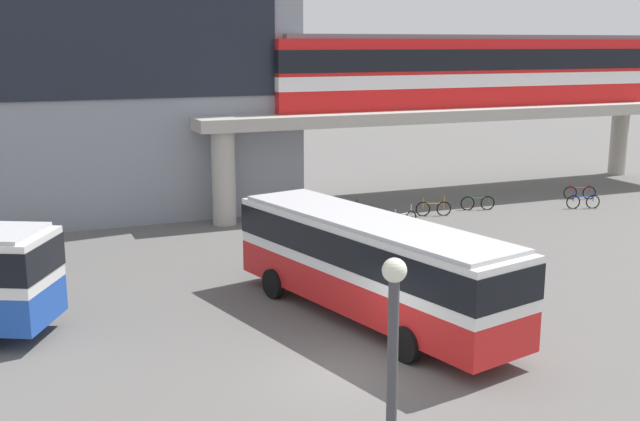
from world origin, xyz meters
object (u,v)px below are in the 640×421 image
object	(u,v)px
bicycle_red	(580,192)
bicycle_green	(478,203)
bicycle_black	(347,214)
train	(472,70)
bicycle_blue	(583,202)
bus_main	(369,258)
bicycle_orange	(433,209)
bicycle_silver	(403,219)

from	to	relation	value
bicycle_red	bicycle_green	bearing A→B (deg)	-178.04
bicycle_black	train	bearing A→B (deg)	21.61
bicycle_red	bicycle_blue	size ratio (longest dim) A/B	0.98
train	bicycle_blue	bearing A→B (deg)	-59.79
train	bus_main	world-z (taller)	train
bus_main	bicycle_black	size ratio (longest dim) A/B	6.33
bicycle_orange	train	bearing A→B (deg)	41.76
bicycle_green	bicycle_orange	size ratio (longest dim) A/B	1.01
bicycle_green	bicycle_black	distance (m)	7.27
bicycle_blue	bicycle_black	bearing A→B (deg)	170.52
bicycle_red	bicycle_black	bearing A→B (deg)	179.88
bicycle_green	bicycle_blue	distance (m)	5.56
train	bicycle_silver	world-z (taller)	train
bus_main	bicycle_black	world-z (taller)	bus_main
bicycle_red	bicycle_silver	bearing A→B (deg)	-170.19
bicycle_orange	bicycle_blue	bearing A→B (deg)	-10.52
bus_main	bicycle_silver	xyz separation A→B (m)	(6.95, 10.52, -1.63)
bicycle_black	bicycle_blue	bearing A→B (deg)	-9.48
bicycle_green	bicycle_red	distance (m)	6.82
train	bus_main	size ratio (longest dim) A/B	2.09
bicycle_silver	bicycle_black	xyz separation A→B (m)	(-1.89, 2.13, 0.00)
bicycle_silver	bicycle_orange	bearing A→B (deg)	31.18
bicycle_orange	bicycle_blue	world-z (taller)	same
bicycle_red	bicycle_black	size ratio (longest dim) A/B	0.94
train	bicycle_green	size ratio (longest dim) A/B	13.77
bicycle_silver	bicycle_blue	size ratio (longest dim) A/B	1.00
bicycle_silver	bicycle_black	distance (m)	2.85
bus_main	bicycle_orange	xyz separation A→B (m)	(9.50, 12.06, -1.63)
bicycle_red	bicycle_black	distance (m)	14.07
train	bicycle_blue	size ratio (longest dim) A/B	13.81
bus_main	bicycle_blue	world-z (taller)	bus_main
bicycle_green	bicycle_blue	world-z (taller)	same
train	bicycle_silver	bearing A→B (deg)	-141.61
bicycle_blue	bicycle_black	world-z (taller)	same
bus_main	bicycle_orange	distance (m)	15.44
bicycle_orange	bicycle_black	bearing A→B (deg)	172.42
bus_main	bicycle_silver	size ratio (longest dim) A/B	6.57
bicycle_blue	bicycle_black	size ratio (longest dim) A/B	0.96
bicycle_green	bicycle_silver	xyz separation A→B (m)	(-5.37, -1.87, 0.00)
bus_main	bicycle_black	distance (m)	13.72
bicycle_green	bicycle_black	world-z (taller)	same
bicycle_orange	bicycle_silver	distance (m)	2.98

